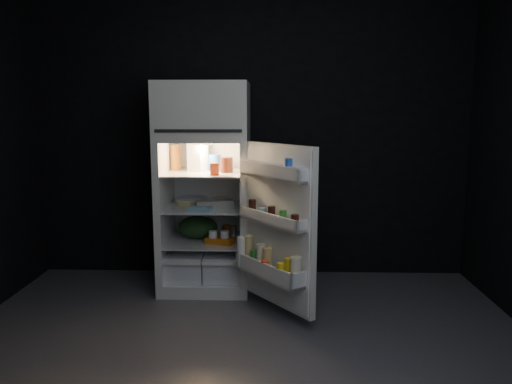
{
  "coord_description": "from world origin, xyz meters",
  "views": [
    {
      "loc": [
        0.17,
        -2.95,
        1.56
      ],
      "look_at": [
        0.06,
        1.0,
        0.9
      ],
      "focal_mm": 35.0,
      "sensor_mm": 36.0,
      "label": 1
    }
  ],
  "objects_px": {
    "refrigerator": "(205,179)",
    "milk_jug": "(198,157)",
    "egg_carton": "(215,205)",
    "fridge_door": "(276,229)",
    "yogurt_tray": "(220,241)"
  },
  "relations": [
    {
      "from": "milk_jug",
      "to": "egg_carton",
      "type": "distance_m",
      "value": 0.44
    },
    {
      "from": "refrigerator",
      "to": "egg_carton",
      "type": "height_order",
      "value": "refrigerator"
    },
    {
      "from": "refrigerator",
      "to": "fridge_door",
      "type": "bearing_deg",
      "value": -47.85
    },
    {
      "from": "egg_carton",
      "to": "yogurt_tray",
      "type": "xyz_separation_m",
      "value": [
        0.04,
        -0.02,
        -0.31
      ]
    },
    {
      "from": "refrigerator",
      "to": "fridge_door",
      "type": "distance_m",
      "value": 0.95
    },
    {
      "from": "fridge_door",
      "to": "refrigerator",
      "type": "bearing_deg",
      "value": 132.15
    },
    {
      "from": "fridge_door",
      "to": "yogurt_tray",
      "type": "distance_m",
      "value": 0.73
    },
    {
      "from": "fridge_door",
      "to": "egg_carton",
      "type": "distance_m",
      "value": 0.74
    },
    {
      "from": "refrigerator",
      "to": "yogurt_tray",
      "type": "distance_m",
      "value": 0.55
    },
    {
      "from": "milk_jug",
      "to": "egg_carton",
      "type": "height_order",
      "value": "milk_jug"
    },
    {
      "from": "milk_jug",
      "to": "refrigerator",
      "type": "bearing_deg",
      "value": 16.62
    },
    {
      "from": "refrigerator",
      "to": "milk_jug",
      "type": "bearing_deg",
      "value": 173.72
    },
    {
      "from": "milk_jug",
      "to": "yogurt_tray",
      "type": "xyz_separation_m",
      "value": [
        0.2,
        -0.17,
        -0.69
      ]
    },
    {
      "from": "fridge_door",
      "to": "yogurt_tray",
      "type": "bearing_deg",
      "value": 132.51
    },
    {
      "from": "fridge_door",
      "to": "milk_jug",
      "type": "height_order",
      "value": "fridge_door"
    }
  ]
}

